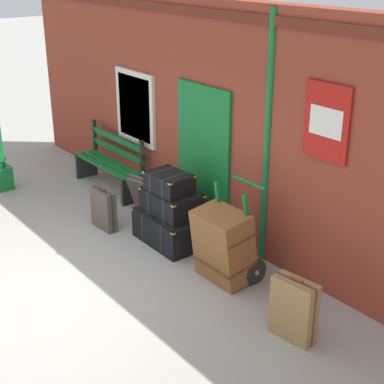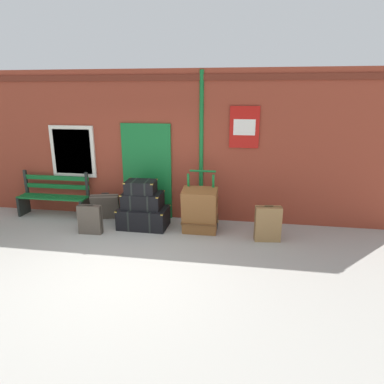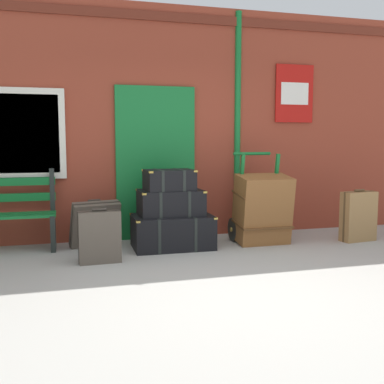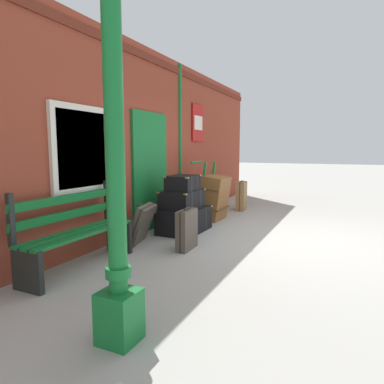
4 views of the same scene
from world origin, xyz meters
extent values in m
plane|color=#A3A099|center=(0.00, 0.00, 0.00)|extent=(60.00, 60.00, 0.00)
cube|color=brown|center=(0.00, 2.60, 1.60)|extent=(10.40, 0.30, 3.20)
cube|color=maroon|center=(0.00, 2.44, 3.02)|extent=(10.40, 0.03, 0.12)
cube|color=#146B2D|center=(-0.25, 2.43, 1.05)|extent=(1.10, 0.05, 2.10)
cube|color=#0C401B|center=(-0.25, 2.41, 1.05)|extent=(0.06, 0.02, 2.10)
cube|color=silver|center=(-1.96, 2.43, 1.45)|extent=(1.04, 0.06, 1.16)
cube|color=silver|center=(-1.96, 2.41, 1.45)|extent=(0.88, 0.02, 1.00)
cylinder|color=#146B2D|center=(0.96, 2.45, 1.60)|extent=(0.09, 0.09, 3.14)
cube|color=#B7140F|center=(1.84, 2.43, 2.05)|extent=(0.60, 0.02, 0.84)
cube|color=white|center=(1.84, 2.41, 2.05)|extent=(0.44, 0.01, 0.32)
cube|color=#146B2D|center=(-2.39, 1.96, 0.45)|extent=(1.60, 0.09, 0.04)
cube|color=#146B2D|center=(-2.39, 2.10, 0.45)|extent=(1.60, 0.09, 0.04)
cube|color=#146B2D|center=(-2.39, 2.24, 0.45)|extent=(1.60, 0.09, 0.04)
cube|color=#146B2D|center=(-2.39, 2.30, 0.65)|extent=(1.60, 0.05, 0.10)
cube|color=#146B2D|center=(-2.39, 2.30, 0.85)|extent=(1.60, 0.05, 0.10)
cube|color=black|center=(-3.15, 2.10, 0.23)|extent=(0.06, 0.40, 0.45)
cube|color=black|center=(-3.15, 2.30, 0.73)|extent=(0.06, 0.06, 0.56)
cube|color=black|center=(-1.63, 2.10, 0.23)|extent=(0.06, 0.40, 0.45)
cube|color=black|center=(-1.63, 2.30, 0.73)|extent=(0.06, 0.06, 0.56)
cube|color=black|center=(-0.16, 1.79, 0.21)|extent=(1.01, 0.66, 0.42)
cube|color=black|center=(-0.39, 1.79, 0.21)|extent=(0.05, 0.65, 0.43)
cube|color=black|center=(0.06, 1.79, 0.21)|extent=(0.05, 0.65, 0.43)
cube|color=#B79338|center=(-0.65, 1.50, 0.41)|extent=(0.05, 0.05, 0.02)
cube|color=#B79338|center=(0.31, 1.48, 0.41)|extent=(0.05, 0.05, 0.02)
cube|color=#B79338|center=(-0.64, 2.10, 0.41)|extent=(0.05, 0.05, 0.02)
cube|color=#B79338|center=(0.32, 2.08, 0.41)|extent=(0.05, 0.05, 0.02)
cube|color=silver|center=(-0.19, 1.49, 0.21)|extent=(0.36, 0.01, 0.10)
cube|color=black|center=(-0.18, 1.82, 0.58)|extent=(0.80, 0.54, 0.32)
cube|color=black|center=(-0.36, 1.82, 0.58)|extent=(0.04, 0.55, 0.33)
cube|color=black|center=(0.00, 1.82, 0.58)|extent=(0.04, 0.55, 0.33)
cube|color=#B79338|center=(-0.56, 1.57, 0.73)|extent=(0.05, 0.05, 0.02)
cube|color=#B79338|center=(0.20, 1.57, 0.73)|extent=(0.05, 0.05, 0.02)
cube|color=#B79338|center=(-0.56, 2.07, 0.73)|extent=(0.05, 0.05, 0.02)
cube|color=#B79338|center=(0.20, 2.07, 0.73)|extent=(0.05, 0.05, 0.02)
cube|color=black|center=(-0.20, 1.80, 0.87)|extent=(0.62, 0.47, 0.26)
cube|color=black|center=(-0.34, 1.79, 0.87)|extent=(0.06, 0.45, 0.27)
cube|color=black|center=(-0.07, 1.80, 0.87)|extent=(0.06, 0.45, 0.27)
cube|color=#B79338|center=(-0.47, 1.59, 0.99)|extent=(0.05, 0.05, 0.02)
cube|color=#B79338|center=(0.09, 1.61, 0.99)|extent=(0.05, 0.05, 0.02)
cube|color=#B79338|center=(-0.49, 1.99, 0.99)|extent=(0.05, 0.05, 0.02)
cube|color=#B79338|center=(0.07, 2.01, 0.99)|extent=(0.05, 0.05, 0.02)
cube|color=black|center=(1.04, 1.68, 0.01)|extent=(0.56, 0.28, 0.03)
cube|color=#146B2D|center=(0.79, 1.88, 0.59)|extent=(0.04, 0.24, 1.19)
cube|color=#146B2D|center=(1.29, 1.88, 0.59)|extent=(0.04, 0.24, 1.19)
cylinder|color=#146B2D|center=(1.04, 2.09, 1.18)|extent=(0.54, 0.04, 0.04)
cylinder|color=black|center=(0.72, 1.94, 0.16)|extent=(0.04, 0.32, 0.32)
cylinder|color=#B79338|center=(0.72, 1.94, 0.16)|extent=(0.07, 0.06, 0.06)
cylinder|color=black|center=(1.36, 1.94, 0.16)|extent=(0.04, 0.32, 0.32)
cylinder|color=#B79338|center=(1.36, 1.94, 0.16)|extent=(0.07, 0.06, 0.06)
cube|color=brown|center=(1.04, 1.70, 0.46)|extent=(0.68, 0.55, 0.93)
cube|color=brown|center=(1.04, 1.70, 0.27)|extent=(0.70, 0.46, 0.08)
cube|color=brown|center=(1.04, 1.70, 0.66)|extent=(0.70, 0.46, 0.08)
cube|color=#51473D|center=(-1.11, 1.28, 0.29)|extent=(0.47, 0.17, 0.58)
cylinder|color=#302A24|center=(-1.11, 1.28, 0.60)|extent=(0.16, 0.03, 0.03)
cube|color=#2C2721|center=(-1.11, 1.28, 0.29)|extent=(0.48, 0.04, 0.60)
cube|color=olive|center=(2.37, 1.51, 0.34)|extent=(0.51, 0.26, 0.67)
cylinder|color=brown|center=(2.37, 1.51, 0.69)|extent=(0.16, 0.05, 0.03)
cube|color=brown|center=(2.37, 1.51, 0.34)|extent=(0.50, 0.09, 0.69)
cube|color=#51473D|center=(-1.12, 2.06, 0.30)|extent=(0.66, 0.48, 0.61)
cylinder|color=#302A24|center=(-1.12, 2.09, 0.60)|extent=(0.16, 0.07, 0.03)
cube|color=#2C2721|center=(-1.12, 2.06, 0.30)|extent=(0.65, 0.38, 0.58)
camera|label=1|loc=(5.73, -2.43, 3.74)|focal=54.65mm
camera|label=2|loc=(1.94, -4.68, 2.72)|focal=31.96mm
camera|label=3|loc=(-1.48, -3.91, 1.38)|focal=43.56mm
camera|label=4|loc=(-5.47, -0.83, 1.46)|focal=31.90mm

